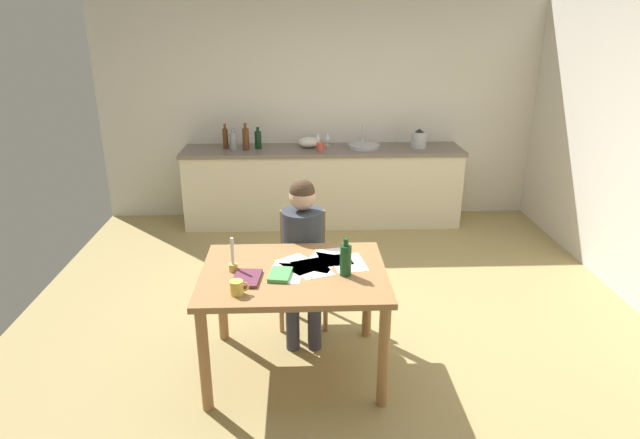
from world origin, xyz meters
The scene contains 27 objects.
ground_plane centered at (0.00, 0.00, -0.02)m, with size 5.20×5.20×0.04m, color tan.
wall_back centered at (0.00, 2.60, 1.30)m, with size 5.20×0.12×2.60m, color silver.
kitchen_counter centered at (0.00, 2.24, 0.45)m, with size 3.21×0.64×0.90m.
dining_table centered at (-0.32, -0.67, 0.64)m, with size 1.21×0.93×0.75m.
chair_at_table centered at (-0.25, 0.03, 0.50)m, with size 0.40×0.40×0.88m.
person_seated centered at (-0.25, -0.11, 0.68)m, with size 0.32×0.59×1.19m.
coffee_mug centered at (-0.65, -0.97, 0.80)m, with size 0.12×0.08×0.09m.
candlestick centered at (-0.71, -0.65, 0.82)m, with size 0.06×0.06×0.23m.
book_magazine centered at (-0.61, -0.78, 0.76)m, with size 0.16×0.24×0.02m, color brown.
book_cookery centered at (-0.41, -0.74, 0.77)m, with size 0.13×0.20×0.03m, color #4FAF54.
paper_letter centered at (-0.04, -0.46, 0.75)m, with size 0.21×0.30×0.00m, color white.
paper_bill centered at (-0.14, -0.54, 0.75)m, with size 0.21×0.30×0.00m, color white.
paper_envelope centered at (-0.28, -0.57, 0.75)m, with size 0.21×0.30×0.00m, color white.
paper_receipt centered at (-0.20, -0.63, 0.75)m, with size 0.21×0.30×0.00m, color white.
paper_notice centered at (0.05, -0.56, 0.75)m, with size 0.21×0.30×0.00m, color white.
paper_flyer centered at (-0.37, -0.70, 0.75)m, with size 0.21×0.30×0.00m, color white.
wine_bottle_on_table centered at (0.02, -0.74, 0.86)m, with size 0.07×0.07×0.25m.
sink_unit centered at (0.48, 2.24, 0.92)m, with size 0.36×0.36×0.24m.
bottle_oil centered at (-1.11, 2.27, 1.02)m, with size 0.06×0.06×0.28m.
bottle_vinegar centered at (-1.02, 2.21, 1.00)m, with size 0.08×0.08×0.24m.
bottle_wine_red centered at (-0.87, 2.19, 1.03)m, with size 0.07×0.07×0.31m.
bottle_sauce centered at (-0.74, 2.27, 1.00)m, with size 0.08×0.08×0.25m.
mixing_bowl centered at (-0.16, 2.31, 0.96)m, with size 0.25×0.25×0.11m, color white.
stovetop_kettle centered at (1.11, 2.24, 1.00)m, with size 0.18×0.18×0.22m.
wine_glass_near_sink centered at (0.06, 2.39, 1.01)m, with size 0.07×0.07×0.15m.
wine_glass_by_kettle centered at (-0.05, 2.39, 1.01)m, with size 0.07×0.07×0.15m.
teacup_on_counter centered at (-0.03, 2.09, 0.95)m, with size 0.11×0.07×0.10m.
Camera 1 is at (-0.27, -3.88, 2.31)m, focal length 30.43 mm.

